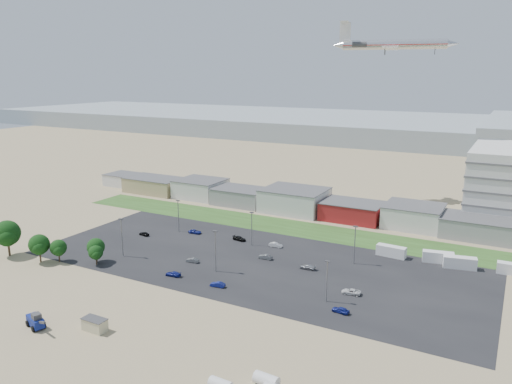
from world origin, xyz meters
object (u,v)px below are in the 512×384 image
Objects in this scene: parked_car_4 at (192,260)px; parked_car_5 at (144,234)px; tree_far_left at (7,236)px; parked_car_9 at (195,232)px; portable_shed at (95,325)px; storage_tank_nw at (266,380)px; airliner at (394,44)px; parked_car_3 at (173,274)px; parked_car_0 at (351,292)px; telehandler at (35,320)px; box_trailer_a at (391,251)px; parked_car_2 at (341,310)px; parked_car_13 at (218,284)px; parked_car_6 at (239,238)px; parked_car_7 at (265,257)px; parked_car_12 at (308,267)px; parked_car_11 at (276,245)px.

parked_car_4 is 1.00× the size of parked_car_5.
parked_car_9 is (33.80, 40.27, -5.08)m from tree_far_left.
storage_tank_nw is (37.69, -0.12, -0.03)m from portable_shed.
storage_tank_nw is 0.09× the size of airliner.
parked_car_3 is at bearing 1.86° from parked_car_4.
tree_far_left is at bearing -83.56° from parked_car_0.
telehandler is at bearing -157.51° from portable_shed.
parked_car_5 is at bearing -161.37° from box_trailer_a.
telehandler is 152.66m from airliner.
parked_car_2 is 29.80m from parked_car_13.
tree_far_left is 2.62× the size of parked_car_6.
parked_car_0 is 1.00× the size of parked_car_6.
parked_car_7 is (13.94, -9.91, 0.01)m from parked_car_6.
parked_car_4 is (-44.10, 8.79, -0.05)m from parked_car_2.
box_trailer_a is at bearing -174.43° from parked_car_2.
parked_car_6 is 29.00m from parked_car_12.
parked_car_9 is at bearing -108.78° from parked_car_7.
portable_shed is 37.69m from storage_tank_nw.
parked_car_4 is 28.63m from parked_car_5.
storage_tank_nw is at bearing 0.00° from portable_shed.
parked_car_0 is at bearing 12.90° from tree_far_left.
parked_car_12 is (26.76, -11.17, -0.02)m from parked_car_6.
portable_shed is 55.24m from tree_far_left.
portable_shed is 1.16× the size of parked_car_0.
parked_car_0 is at bearing -167.35° from parked_car_2.
parked_car_7 is 0.99× the size of parked_car_11.
box_trailer_a is 0.70× the size of tree_far_left.
parked_car_12 is at bearing -108.35° from parked_car_9.
parked_car_6 reaches higher than parked_car_3.
box_trailer_a is 50.30m from parked_car_13.
parked_car_11 is at bearing 90.33° from telehandler.
parked_car_2 reaches higher than parked_car_13.
parked_car_6 is 17.10m from parked_car_7.
airliner is 12.87× the size of parked_car_5.
tree_far_left reaches higher than parked_car_5.
portable_shed is 60.00m from parked_car_6.
portable_shed reaches higher than parked_car_13.
parked_car_9 is at bearing 133.13° from storage_tank_nw.
parked_car_6 is at bearing -122.63° from parked_car_0.
airliner is 12.91× the size of parked_car_4.
parked_car_6 is at bearing 100.58° from telehandler.
portable_shed is at bearing -27.92° from parked_car_12.
parked_car_0 is at bearing 86.46° from parked_car_4.
storage_tank_nw is 72.14m from parked_car_6.
parked_car_0 is (90.66, 20.76, -5.05)m from tree_far_left.
parked_car_13 is at bearing 8.93° from tree_far_left.
storage_tank_nw is at bearing 61.29° from parked_car_5.
box_trailer_a is 105.18m from tree_far_left.
parked_car_2 is (0.89, -9.83, 0.04)m from parked_car_0.
parked_car_2 reaches higher than parked_car_12.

